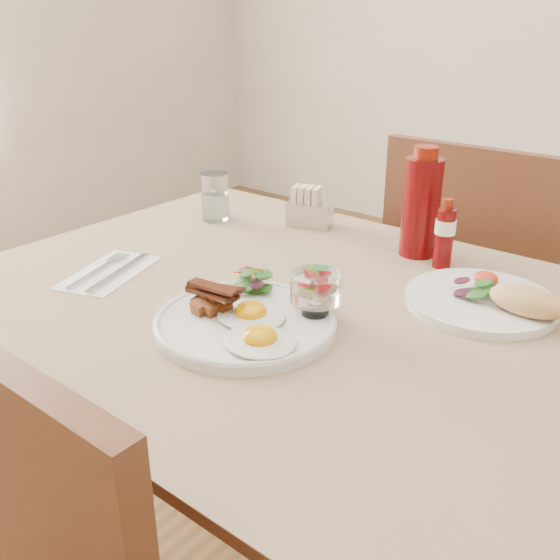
{
  "coord_description": "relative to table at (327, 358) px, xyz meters",
  "views": [
    {
      "loc": [
        0.51,
        -0.75,
        1.21
      ],
      "look_at": [
        -0.05,
        -0.07,
        0.82
      ],
      "focal_mm": 40.0,
      "sensor_mm": 36.0,
      "label": 1
    }
  ],
  "objects": [
    {
      "name": "table",
      "position": [
        0.0,
        0.0,
        0.0
      ],
      "size": [
        1.33,
        0.88,
        0.75
      ],
      "color": "brown",
      "rests_on": "ground"
    },
    {
      "name": "chair_far",
      "position": [
        0.0,
        0.66,
        -0.14
      ],
      "size": [
        0.42,
        0.42,
        0.93
      ],
      "color": "brown",
      "rests_on": "ground"
    },
    {
      "name": "main_plate",
      "position": [
        -0.07,
        -0.13,
        0.1
      ],
      "size": [
        0.28,
        0.28,
        0.02
      ],
      "primitive_type": "cylinder",
      "color": "white",
      "rests_on": "table"
    },
    {
      "name": "fried_eggs",
      "position": [
        -0.03,
        -0.15,
        0.11
      ],
      "size": [
        0.18,
        0.15,
        0.03
      ],
      "rotation": [
        0.0,
        0.0,
        -0.06
      ],
      "color": "silver",
      "rests_on": "main_plate"
    },
    {
      "name": "bacon_potato_pile",
      "position": [
        -0.12,
        -0.14,
        0.13
      ],
      "size": [
        0.11,
        0.06,
        0.05
      ],
      "rotation": [
        0.0,
        0.0,
        -0.41
      ],
      "color": "brown",
      "rests_on": "main_plate"
    },
    {
      "name": "side_salad",
      "position": [
        -0.12,
        -0.04,
        0.12
      ],
      "size": [
        0.08,
        0.08,
        0.04
      ],
      "rotation": [
        0.0,
        0.0,
        -0.33
      ],
      "color": "#1D4C14",
      "rests_on": "main_plate"
    },
    {
      "name": "fruit_cup",
      "position": [
        0.01,
        -0.05,
        0.15
      ],
      "size": [
        0.08,
        0.08,
        0.08
      ],
      "rotation": [
        0.0,
        0.0,
        0.08
      ],
      "color": "white",
      "rests_on": "main_plate"
    },
    {
      "name": "second_plate",
      "position": [
        0.2,
        0.17,
        0.11
      ],
      "size": [
        0.27,
        0.25,
        0.06
      ],
      "rotation": [
        0.0,
        0.0,
        0.26
      ],
      "color": "white",
      "rests_on": "table"
    },
    {
      "name": "ketchup_bottle",
      "position": [
        -0.01,
        0.32,
        0.19
      ],
      "size": [
        0.09,
        0.09,
        0.21
      ],
      "rotation": [
        0.0,
        0.0,
        0.21
      ],
      "color": "#550406",
      "rests_on": "table"
    },
    {
      "name": "hot_sauce_bottle",
      "position": [
        0.06,
        0.29,
        0.15
      ],
      "size": [
        0.04,
        0.04,
        0.13
      ],
      "rotation": [
        0.0,
        0.0,
        0.12
      ],
      "color": "#550406",
      "rests_on": "table"
    },
    {
      "name": "sugar_caddy",
      "position": [
        -0.28,
        0.32,
        0.13
      ],
      "size": [
        0.11,
        0.08,
        0.09
      ],
      "rotation": [
        0.0,
        0.0,
        0.32
      ],
      "color": "#B4B4B9",
      "rests_on": "table"
    },
    {
      "name": "water_glass",
      "position": [
        -0.47,
        0.23,
        0.14
      ],
      "size": [
        0.06,
        0.06,
        0.11
      ],
      "color": "white",
      "rests_on": "table"
    },
    {
      "name": "napkin_cutlery",
      "position": [
        -0.41,
        -0.13,
        0.09
      ],
      "size": [
        0.17,
        0.22,
        0.01
      ],
      "rotation": [
        0.0,
        0.0,
        0.33
      ],
      "color": "white",
      "rests_on": "table"
    }
  ]
}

